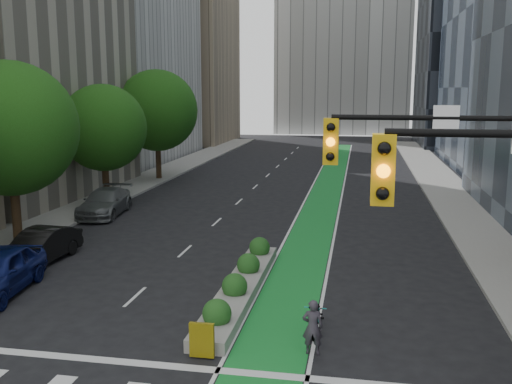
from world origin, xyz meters
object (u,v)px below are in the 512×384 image
at_px(cyclist, 313,327).
at_px(parked_car_left_mid, 40,246).
at_px(bicycle, 317,316).
at_px(median_planter, 241,284).
at_px(parked_car_left_far, 105,202).

bearing_deg(cyclist, parked_car_left_mid, -33.19).
bearing_deg(bicycle, cyclist, -89.26).
bearing_deg(parked_car_left_mid, median_planter, -9.56).
distance_m(median_planter, cyclist, 5.34).
relative_size(bicycle, parked_car_left_mid, 0.43).
xyz_separation_m(median_planter, parked_car_left_mid, (-9.32, 2.17, 0.36)).
relative_size(bicycle, parked_car_left_far, 0.36).
height_order(cyclist, parked_car_left_mid, cyclist).
distance_m(cyclist, parked_car_left_far, 21.01).
bearing_deg(median_planter, bicycle, -43.83).
xyz_separation_m(bicycle, parked_car_left_far, (-13.70, 14.41, 0.27)).
relative_size(cyclist, parked_car_left_far, 0.30).
bearing_deg(cyclist, median_planter, -60.83).
relative_size(median_planter, cyclist, 6.34).
distance_m(median_planter, parked_car_left_far, 15.73).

